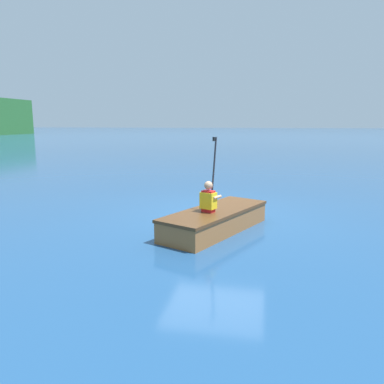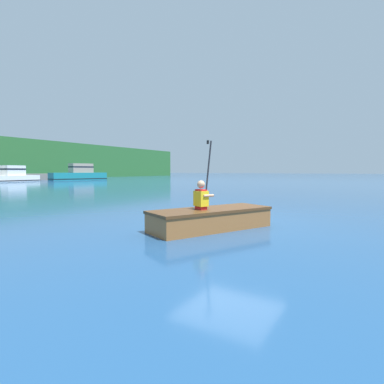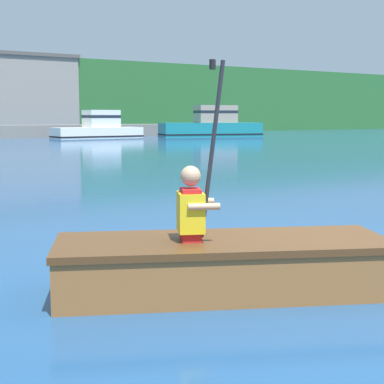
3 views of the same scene
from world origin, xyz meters
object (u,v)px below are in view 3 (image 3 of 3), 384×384
moored_boat_dock_center_far (99,128)px  rowboat_foreground (228,262)px  moored_boat_dock_west_end (212,125)px  person_paddler (192,206)px

moored_boat_dock_center_far → rowboat_foreground: size_ratio=2.12×
moored_boat_dock_west_end → rowboat_foreground: size_ratio=2.69×
moored_boat_dock_west_end → person_paddler: moored_boat_dock_west_end is taller
person_paddler → rowboat_foreground: bearing=-24.6°
moored_boat_dock_west_end → moored_boat_dock_center_far: (-8.56, 1.52, -0.17)m
rowboat_foreground → person_paddler: bearing=155.4°
rowboat_foreground → person_paddler: person_paddler is taller
moored_boat_dock_center_far → person_paddler: 37.14m
moored_boat_dock_west_end → person_paddler: 39.83m
rowboat_foreground → person_paddler: 0.58m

